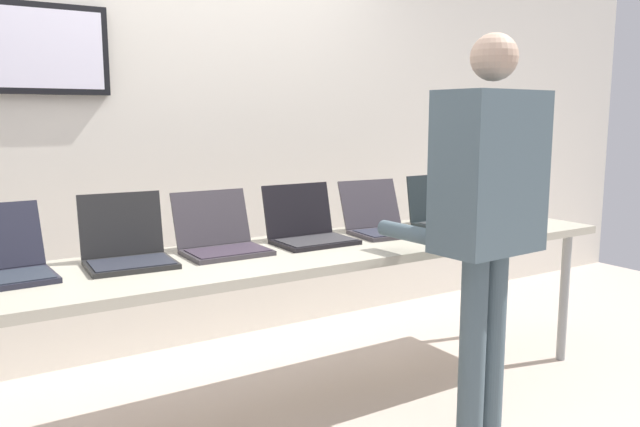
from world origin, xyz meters
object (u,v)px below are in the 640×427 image
at_px(laptop_station_2, 221,239).
at_px(laptop_station_3, 308,229).
at_px(laptop_station_0, 6,262).
at_px(laptop_station_1, 127,249).
at_px(laptop_station_6, 500,208).
at_px(person, 487,201).
at_px(laptop_station_4, 381,222).
at_px(laptop_station_5, 445,214).
at_px(workbench, 282,261).
at_px(coffee_mug, 489,227).

relative_size(laptop_station_2, laptop_station_3, 0.97).
relative_size(laptop_station_0, laptop_station_1, 1.08).
xyz_separation_m(laptop_station_6, person, (-0.90, -0.73, 0.19)).
height_order(laptop_station_0, laptop_station_4, laptop_station_0).
height_order(laptop_station_2, laptop_station_3, laptop_station_3).
bearing_deg(laptop_station_0, laptop_station_5, -0.50).
distance_m(laptop_station_0, person, 1.87).
bearing_deg(laptop_station_3, laptop_station_1, 179.68).
bearing_deg(laptop_station_5, laptop_station_1, 179.98).
bearing_deg(laptop_station_0, laptop_station_2, -0.81).
height_order(laptop_station_0, laptop_station_3, laptop_station_3).
bearing_deg(laptop_station_1, laptop_station_4, -0.28).
bearing_deg(person, laptop_station_4, 88.00).
relative_size(laptop_station_0, person, 0.23).
height_order(workbench, laptop_station_4, laptop_station_4).
xyz_separation_m(laptop_station_0, person, (1.70, -0.75, 0.19)).
distance_m(workbench, coffee_mug, 1.07).
xyz_separation_m(workbench, laptop_station_2, (-0.24, 0.12, 0.11)).
bearing_deg(laptop_station_2, laptop_station_3, -1.43).
bearing_deg(laptop_station_6, person, -140.88).
xyz_separation_m(laptop_station_5, coffee_mug, (-0.04, -0.36, -0.02)).
height_order(laptop_station_2, laptop_station_4, same).
distance_m(laptop_station_2, laptop_station_5, 1.32).
xyz_separation_m(laptop_station_4, coffee_mug, (0.40, -0.36, -0.01)).
bearing_deg(laptop_station_4, laptop_station_1, 179.72).
bearing_deg(laptop_station_4, coffee_mug, -41.62).
bearing_deg(laptop_station_6, laptop_station_5, 179.87).
bearing_deg(workbench, person, -45.58).
relative_size(laptop_station_5, laptop_station_6, 1.13).
height_order(laptop_station_0, laptop_station_6, laptop_station_0).
height_order(laptop_station_2, laptop_station_5, laptop_station_5).
xyz_separation_m(laptop_station_5, person, (-0.47, -0.73, 0.19)).
bearing_deg(workbench, laptop_station_3, 28.20).
height_order(laptop_station_6, person, person).
distance_m(laptop_station_0, laptop_station_5, 2.17).
relative_size(laptop_station_1, laptop_station_3, 0.97).
relative_size(laptop_station_4, person, 0.23).
relative_size(laptop_station_3, person, 0.21).
relative_size(workbench, laptop_station_3, 9.71).
xyz_separation_m(laptop_station_5, laptop_station_6, (0.43, -0.00, -0.00)).
bearing_deg(coffee_mug, person, -139.01).
distance_m(laptop_station_1, laptop_station_6, 2.16).
distance_m(workbench, laptop_station_6, 1.52).
distance_m(laptop_station_4, laptop_station_6, 0.88).
xyz_separation_m(laptop_station_0, laptop_station_2, (0.85, -0.01, -0.00)).
relative_size(laptop_station_0, laptop_station_3, 1.05).
relative_size(person, coffee_mug, 18.84).
bearing_deg(laptop_station_5, laptop_station_4, -179.26).
relative_size(laptop_station_2, person, 0.21).
xyz_separation_m(laptop_station_6, coffee_mug, (-0.47, -0.36, -0.01)).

